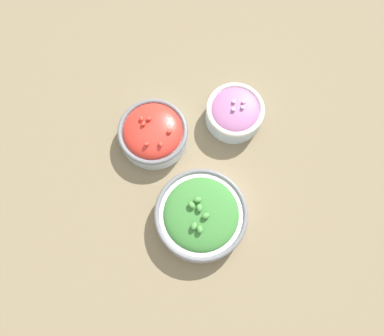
% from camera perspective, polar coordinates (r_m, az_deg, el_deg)
% --- Properties ---
extents(ground_plane, '(3.00, 3.00, 0.00)m').
position_cam_1_polar(ground_plane, '(0.93, 0.00, -0.50)').
color(ground_plane, '#75664C').
extents(bowl_broccoli, '(0.22, 0.22, 0.08)m').
position_cam_1_polar(bowl_broccoli, '(0.88, 1.38, -7.17)').
color(bowl_broccoli, white).
rests_on(bowl_broccoli, ground_plane).
extents(bowl_red_onion, '(0.15, 0.15, 0.07)m').
position_cam_1_polar(bowl_red_onion, '(0.96, 6.52, 8.45)').
color(bowl_red_onion, '#B2C1CC').
rests_on(bowl_red_onion, ground_plane).
extents(bowl_cherry_tomatoes, '(0.17, 0.17, 0.08)m').
position_cam_1_polar(bowl_cherry_tomatoes, '(0.93, -5.94, 5.35)').
color(bowl_cherry_tomatoes, '#B2C1CC').
rests_on(bowl_cherry_tomatoes, ground_plane).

